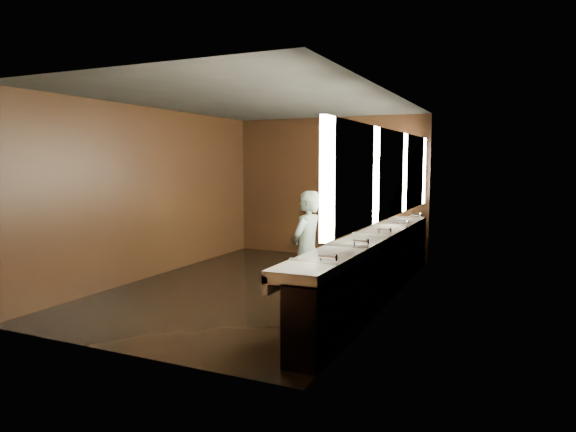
% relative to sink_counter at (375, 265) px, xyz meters
% --- Properties ---
extents(floor, '(6.00, 6.00, 0.00)m').
position_rel_sink_counter_xyz_m(floor, '(-1.79, 0.00, -0.50)').
color(floor, black).
rests_on(floor, ground).
extents(ceiling, '(4.00, 6.00, 0.02)m').
position_rel_sink_counter_xyz_m(ceiling, '(-1.79, 0.00, 2.30)').
color(ceiling, '#2D2D2B').
rests_on(ceiling, wall_back).
extents(wall_back, '(4.00, 0.02, 2.80)m').
position_rel_sink_counter_xyz_m(wall_back, '(-1.79, 3.00, 0.90)').
color(wall_back, black).
rests_on(wall_back, floor).
extents(wall_front, '(4.00, 0.02, 2.80)m').
position_rel_sink_counter_xyz_m(wall_front, '(-1.79, -3.00, 0.90)').
color(wall_front, black).
rests_on(wall_front, floor).
extents(wall_left, '(0.02, 6.00, 2.80)m').
position_rel_sink_counter_xyz_m(wall_left, '(-3.79, 0.00, 0.90)').
color(wall_left, black).
rests_on(wall_left, floor).
extents(wall_right, '(0.02, 6.00, 2.80)m').
position_rel_sink_counter_xyz_m(wall_right, '(0.21, 0.00, 0.90)').
color(wall_right, black).
rests_on(wall_right, floor).
extents(sink_counter, '(0.55, 5.40, 1.01)m').
position_rel_sink_counter_xyz_m(sink_counter, '(0.00, 0.00, 0.00)').
color(sink_counter, black).
rests_on(sink_counter, floor).
extents(mirror_band, '(0.06, 5.03, 1.15)m').
position_rel_sink_counter_xyz_m(mirror_band, '(0.19, -0.00, 1.25)').
color(mirror_band, white).
rests_on(mirror_band, wall_right).
extents(person, '(0.43, 0.60, 1.54)m').
position_rel_sink_counter_xyz_m(person, '(-0.70, -0.78, 0.28)').
color(person, '#8AC9CE').
rests_on(person, floor).
extents(trash_bin, '(0.35, 0.35, 0.51)m').
position_rel_sink_counter_xyz_m(trash_bin, '(-0.22, -0.42, -0.24)').
color(trash_bin, black).
rests_on(trash_bin, floor).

